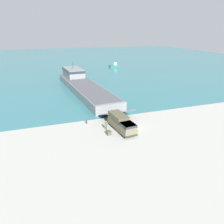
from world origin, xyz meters
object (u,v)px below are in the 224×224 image
object	(u,v)px
military_truck	(121,123)
soldier_on_ramp	(106,125)
cargo_crate	(109,133)
landing_craft	(82,84)
moored_boat_a	(114,66)
mooring_bollard	(87,121)

from	to	relation	value
military_truck	soldier_on_ramp	world-z (taller)	military_truck
cargo_crate	landing_craft	bearing A→B (deg)	86.31
military_truck	soldier_on_ramp	distance (m)	2.86
military_truck	moored_boat_a	bearing A→B (deg)	155.63
moored_boat_a	military_truck	bearing A→B (deg)	151.50
landing_craft	soldier_on_ramp	size ratio (longest dim) A/B	24.46
soldier_on_ramp	mooring_bollard	bearing A→B (deg)	32.74
soldier_on_ramp	cargo_crate	bearing A→B (deg)	172.99
soldier_on_ramp	mooring_bollard	distance (m)	5.07
military_truck	mooring_bollard	bearing A→B (deg)	-138.63
moored_boat_a	cargo_crate	bearing A→B (deg)	149.64
moored_boat_a	mooring_bollard	size ratio (longest dim) A/B	6.41
soldier_on_ramp	cargo_crate	world-z (taller)	soldier_on_ramp
landing_craft	mooring_bollard	distance (m)	26.25
soldier_on_ramp	landing_craft	bearing A→B (deg)	-5.06
landing_craft	military_truck	distance (m)	30.93
landing_craft	cargo_crate	bearing A→B (deg)	-98.17
landing_craft	mooring_bollard	bearing A→B (deg)	-104.81
landing_craft	soldier_on_ramp	bearing A→B (deg)	-98.05
landing_craft	cargo_crate	distance (m)	32.03
cargo_crate	moored_boat_a	bearing A→B (deg)	69.32
military_truck	cargo_crate	distance (m)	3.22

